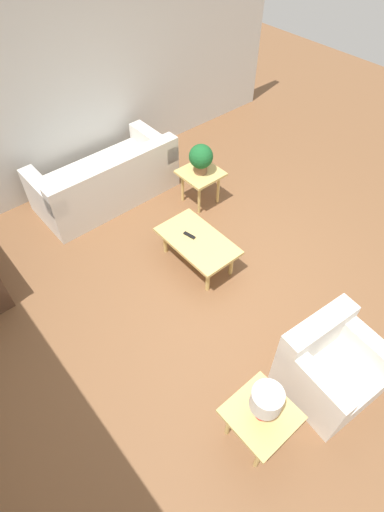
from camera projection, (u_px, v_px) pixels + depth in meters
name	position (u px, v px, depth m)	size (l,w,h in m)	color
ground_plane	(225.00, 287.00, 4.76)	(14.00, 14.00, 0.00)	brown
wall_right	(73.00, 87.00, 5.32)	(0.12, 7.20, 2.70)	silver
sofa	(107.00, 181.00, 5.65)	(0.95, 1.98, 0.80)	silver
armchair	(329.00, 366.00, 3.74)	(0.84, 0.87, 0.79)	silver
coffee_table	(197.00, 243.00, 4.77)	(1.00, 0.57, 0.40)	tan
side_table_plant	(201.00, 177.00, 5.51)	(0.53, 0.53, 0.51)	tan
side_table_lamp	(261.00, 417.00, 3.31)	(0.53, 0.53, 0.51)	tan
potted_plant	(201.00, 158.00, 5.28)	(0.32, 0.32, 0.41)	brown
table_lamp	(266.00, 401.00, 3.06)	(0.25, 0.25, 0.39)	red
remote_control	(189.00, 235.00, 4.77)	(0.16, 0.07, 0.02)	black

